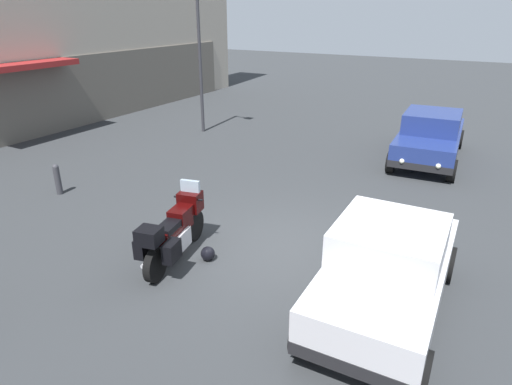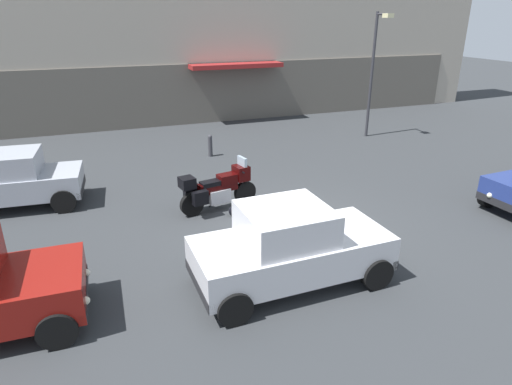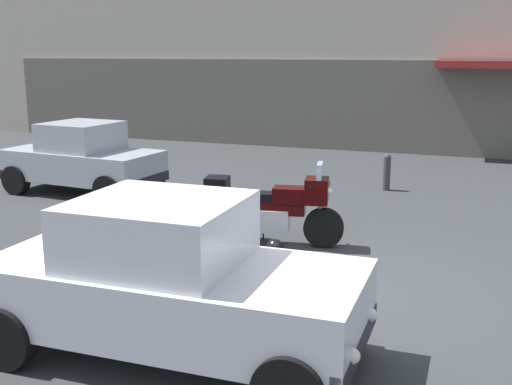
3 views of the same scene
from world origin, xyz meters
name	(u,v)px [view 3 (image 3 of 3)]	position (x,y,z in m)	size (l,w,h in m)	color
ground_plane	(328,293)	(0.00, 0.00, 0.00)	(80.00, 80.00, 0.00)	#2D3033
motorcycle	(270,207)	(-1.39, 1.69, 0.62)	(2.24, 0.98, 1.36)	black
helmet	(275,248)	(-1.12, 1.13, 0.14)	(0.28, 0.28, 0.28)	black
car_hatchback_near	(171,281)	(-1.07, -2.23, 0.81)	(3.91, 1.85, 1.64)	silver
car_compact_side	(83,159)	(-6.49, 3.80, 0.77)	(3.57, 1.95, 1.56)	#9EA3AD
bollard_curbside	(387,171)	(-0.31, 6.46, 0.44)	(0.16, 0.16, 0.82)	#333338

